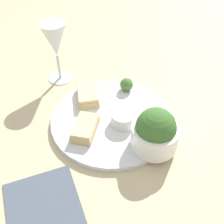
% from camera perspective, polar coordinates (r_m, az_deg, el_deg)
% --- Properties ---
extents(ground_plane, '(4.00, 4.00, 0.00)m').
position_cam_1_polar(ground_plane, '(0.69, 0.00, -2.04)').
color(ground_plane, '#C6B289').
extents(dinner_plate, '(0.30, 0.30, 0.01)m').
position_cam_1_polar(dinner_plate, '(0.69, 0.00, -1.63)').
color(dinner_plate, silver).
rests_on(dinner_plate, ground_plane).
extents(salad_bowl, '(0.10, 0.10, 0.10)m').
position_cam_1_polar(salad_bowl, '(0.60, 8.78, -3.99)').
color(salad_bowl, white).
rests_on(salad_bowl, dinner_plate).
extents(sauce_ramekin, '(0.06, 0.06, 0.03)m').
position_cam_1_polar(sauce_ramekin, '(0.66, 2.31, -1.15)').
color(sauce_ramekin, white).
rests_on(sauce_ramekin, dinner_plate).
extents(cheese_toast_near, '(0.09, 0.06, 0.03)m').
position_cam_1_polar(cheese_toast_near, '(0.73, -4.97, 3.45)').
color(cheese_toast_near, '#D1B27F').
rests_on(cheese_toast_near, dinner_plate).
extents(cheese_toast_far, '(0.10, 0.08, 0.03)m').
position_cam_1_polar(cheese_toast_far, '(0.65, -5.49, -3.24)').
color(cheese_toast_far, '#D1B27F').
rests_on(cheese_toast_far, dinner_plate).
extents(wine_glass, '(0.07, 0.07, 0.17)m').
position_cam_1_polar(wine_glass, '(0.78, -11.51, 13.75)').
color(wine_glass, silver).
rests_on(wine_glass, ground_plane).
extents(garnish, '(0.03, 0.03, 0.03)m').
position_cam_1_polar(garnish, '(0.76, 2.96, 5.62)').
color(garnish, '#477533').
rests_on(garnish, dinner_plate).
extents(napkin, '(0.15, 0.14, 0.01)m').
position_cam_1_polar(napkin, '(0.57, -13.84, -17.88)').
color(napkin, '#4C5666').
rests_on(napkin, ground_plane).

